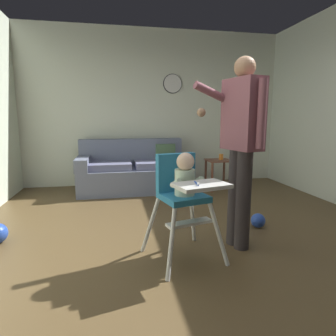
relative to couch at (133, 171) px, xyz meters
The scene contains 9 objects.
ground 2.47m from the couch, 79.42° to the right, with size 6.30×7.38×0.10m, color brown.
wall_far 1.27m from the couch, 49.18° to the left, with size 5.50×0.06×2.80m, color silver.
couch is the anchor object (origin of this frame).
high_chair 2.59m from the couch, 84.33° to the right, with size 0.73×0.82×0.95m.
adult_standing 2.64m from the couch, 71.09° to the right, with size 0.59×0.50×1.76m.
toy_ball 2.39m from the couch, 57.89° to the right, with size 0.16×0.16×0.16m, color #284CB7.
side_table 1.46m from the couch, ahead, with size 0.40×0.40×0.52m.
sippy_cup 1.52m from the couch, ahead, with size 0.07×0.07×0.10m, color orange.
wall_clock 1.77m from the couch, 31.27° to the left, with size 0.35×0.04×0.35m.
Camera 1 is at (-0.78, -2.50, 1.23)m, focal length 31.01 mm.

